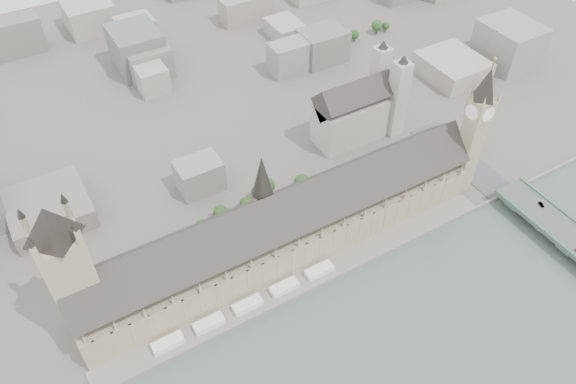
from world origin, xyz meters
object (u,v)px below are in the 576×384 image
westminster_abbey (359,109)px  elizabeth_tower (476,124)px  car_silver (541,204)px  victoria_tower (69,269)px  palace_of_westminster (284,229)px  car_approach (466,143)px

westminster_abbey → elizabeth_tower: bearing=-72.7°
westminster_abbey → car_silver: size_ratio=14.27×
victoria_tower → elizabeth_tower: bearing=-4.0°
elizabeth_tower → victoria_tower: size_ratio=1.07×
palace_of_westminster → elizabeth_tower: (138.00, -11.70, 35.38)m
palace_of_westminster → victoria_tower: victoria_tower is taller
victoria_tower → westminster_abbey: bearing=16.5°
victoria_tower → westminster_abbey: (232.92, 69.00, -30.12)m
elizabeth_tower → palace_of_westminster: bearing=175.2°
victoria_tower → car_approach: size_ratio=17.99×
elizabeth_tower → victoria_tower: (-260.00, 18.00, -2.88)m
car_silver → palace_of_westminster: bearing=174.9°
elizabeth_tower → victoria_tower: bearing=176.0°
car_approach → elizabeth_tower: bearing=-140.4°
palace_of_westminster → car_silver: bearing=-19.9°
palace_of_westminster → car_approach: 168.25m
palace_of_westminster → car_approach: size_ratio=47.67×
elizabeth_tower → westminster_abbey: size_ratio=1.58×
palace_of_westminster → car_approach: bearing=4.8°
car_silver → car_approach: 74.12m
palace_of_westminster → victoria_tower: (-122.00, 6.30, 32.50)m
car_silver → elizabeth_tower: bearing=135.1°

